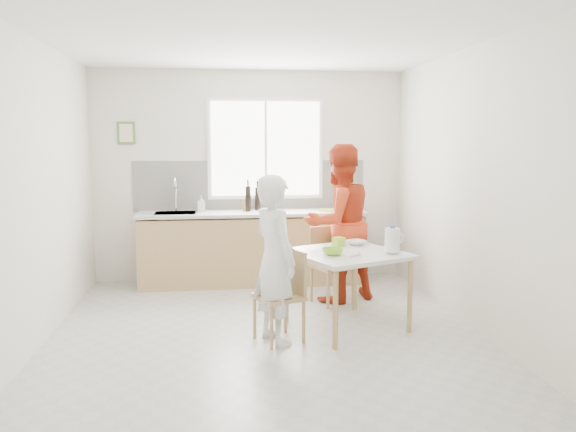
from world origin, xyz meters
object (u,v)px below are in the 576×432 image
(chair_far, at_px, (329,261))
(person_red, at_px, (339,223))
(person_white, at_px, (275,259))
(bowl_white, at_px, (356,243))
(bowl_green, at_px, (333,252))
(milk_jug, at_px, (393,240))
(dining_table, at_px, (347,260))
(wine_bottle_a, at_px, (248,199))
(wine_bottle_b, at_px, (257,198))
(chair_left, at_px, (285,291))

(chair_far, distance_m, person_red, 0.44)
(person_white, distance_m, bowl_white, 1.12)
(bowl_green, relative_size, milk_jug, 0.81)
(person_red, bearing_deg, chair_far, 0.64)
(dining_table, relative_size, wine_bottle_a, 3.97)
(dining_table, height_order, wine_bottle_a, wine_bottle_a)
(wine_bottle_b, bearing_deg, milk_jug, -61.97)
(milk_jug, relative_size, wine_bottle_a, 0.77)
(person_red, bearing_deg, bowl_white, 72.74)
(chair_far, distance_m, wine_bottle_b, 1.43)
(wine_bottle_a, bearing_deg, wine_bottle_b, 40.01)
(person_white, bearing_deg, chair_far, -54.47)
(person_red, distance_m, wine_bottle_b, 1.34)
(bowl_white, bearing_deg, bowl_green, -126.20)
(bowl_green, bearing_deg, milk_jug, -1.02)
(bowl_white, height_order, milk_jug, milk_jug)
(person_white, height_order, wine_bottle_b, person_white)
(milk_jug, bearing_deg, chair_far, 88.61)
(wine_bottle_a, bearing_deg, milk_jug, -58.04)
(milk_jug, bearing_deg, dining_table, 138.97)
(person_white, distance_m, bowl_green, 0.59)
(bowl_white, relative_size, wine_bottle_b, 0.64)
(person_white, height_order, bowl_green, person_white)
(bowl_green, bearing_deg, person_white, -162.01)
(person_white, height_order, person_red, person_red)
(bowl_green, bearing_deg, wine_bottle_b, 104.67)
(person_white, xyz_separation_m, person_red, (0.85, 1.24, 0.13))
(chair_left, relative_size, wine_bottle_a, 2.58)
(chair_left, height_order, milk_jug, milk_jug)
(chair_left, height_order, person_red, person_red)
(dining_table, relative_size, bowl_white, 6.63)
(person_white, distance_m, wine_bottle_a, 2.20)
(chair_left, relative_size, bowl_white, 4.31)
(person_red, distance_m, bowl_white, 0.60)
(person_red, relative_size, wine_bottle_b, 5.90)
(dining_table, distance_m, person_white, 0.79)
(wine_bottle_b, bearing_deg, dining_table, -70.11)
(chair_left, height_order, chair_far, chair_far)
(person_white, relative_size, wine_bottle_a, 4.73)
(chair_far, relative_size, bowl_white, 4.43)
(person_red, height_order, wine_bottle_a, person_red)
(chair_left, height_order, bowl_white, chair_left)
(chair_far, xyz_separation_m, person_white, (-0.73, -1.19, 0.29))
(chair_left, bearing_deg, dining_table, 90.00)
(chair_left, distance_m, bowl_green, 0.59)
(chair_far, height_order, wine_bottle_a, wine_bottle_a)
(person_red, bearing_deg, bowl_green, 52.02)
(chair_far, relative_size, bowl_green, 4.24)
(milk_jug, bearing_deg, chair_left, 164.44)
(chair_left, xyz_separation_m, bowl_white, (0.81, 0.61, 0.32))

